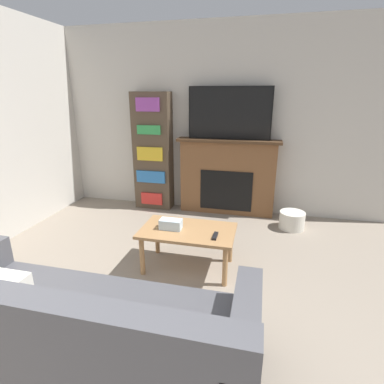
% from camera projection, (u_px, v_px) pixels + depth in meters
% --- Properties ---
extents(wall_back, '(5.48, 0.06, 2.70)m').
position_uv_depth(wall_back, '(210.00, 122.00, 4.41)').
color(wall_back, beige).
rests_on(wall_back, ground_plane).
extents(fireplace, '(1.49, 0.28, 1.12)m').
position_uv_depth(fireplace, '(227.00, 177.00, 4.46)').
color(fireplace, brown).
rests_on(fireplace, ground_plane).
extents(tv, '(1.16, 0.03, 0.72)m').
position_uv_depth(tv, '(229.00, 113.00, 4.15)').
color(tv, black).
rests_on(tv, fireplace).
extents(couch, '(2.16, 0.88, 0.83)m').
position_uv_depth(couch, '(80.00, 338.00, 1.88)').
color(couch, '#4C4C51').
rests_on(couch, ground_plane).
extents(coffee_table, '(0.95, 0.57, 0.44)m').
position_uv_depth(coffee_table, '(188.00, 235.00, 3.04)').
color(coffee_table, '#A87A4C').
rests_on(coffee_table, ground_plane).
extents(tissue_box, '(0.22, 0.12, 0.10)m').
position_uv_depth(tissue_box, '(171.00, 224.00, 3.02)').
color(tissue_box, silver).
rests_on(tissue_box, coffee_table).
extents(remote_control, '(0.04, 0.15, 0.02)m').
position_uv_depth(remote_control, '(215.00, 236.00, 2.86)').
color(remote_control, black).
rests_on(remote_control, coffee_table).
extents(bookshelf, '(0.57, 0.29, 1.77)m').
position_uv_depth(bookshelf, '(153.00, 152.00, 4.59)').
color(bookshelf, '#4C3D2D').
rests_on(bookshelf, ground_plane).
extents(storage_basket, '(0.33, 0.33, 0.23)m').
position_uv_depth(storage_basket, '(292.00, 220.00, 4.04)').
color(storage_basket, silver).
rests_on(storage_basket, ground_plane).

